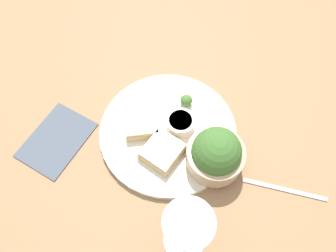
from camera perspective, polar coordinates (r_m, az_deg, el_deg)
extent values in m
plane|color=#93704C|center=(0.72, 0.00, -1.26)|extent=(4.00, 4.00, 0.00)
cylinder|color=silver|center=(0.71, 0.00, -1.01)|extent=(0.30, 0.30, 0.01)
cylinder|color=tan|center=(0.66, 8.17, -5.28)|extent=(0.12, 0.12, 0.05)
sphere|color=#3D6B2D|center=(0.64, 8.43, -4.50)|extent=(0.10, 0.10, 0.10)
cylinder|color=white|center=(0.70, 2.16, 0.53)|extent=(0.06, 0.06, 0.03)
cylinder|color=beige|center=(0.69, 2.18, 0.91)|extent=(0.05, 0.05, 0.01)
cube|color=#D1B27F|center=(0.67, -0.97, -4.53)|extent=(0.08, 0.08, 0.02)
cube|color=beige|center=(0.66, -0.98, -4.09)|extent=(0.08, 0.07, 0.01)
cube|color=#D1B27F|center=(0.70, -4.64, 0.40)|extent=(0.10, 0.10, 0.02)
cube|color=beige|center=(0.69, -4.71, 0.90)|extent=(0.09, 0.09, 0.01)
cylinder|color=silver|center=(0.65, 2.81, -19.25)|extent=(0.08, 0.08, 0.01)
cylinder|color=silver|center=(0.61, 2.95, -18.77)|extent=(0.01, 0.01, 0.06)
cone|color=silver|center=(0.53, 3.37, -17.42)|extent=(0.08, 0.08, 0.10)
sphere|color=#477533|center=(0.73, 2.89, 4.64)|extent=(0.03, 0.03, 0.03)
cube|color=#4C5666|center=(0.75, -18.84, -2.25)|extent=(0.15, 0.11, 0.01)
cube|color=silver|center=(0.71, 19.64, -10.34)|extent=(0.06, 0.16, 0.01)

